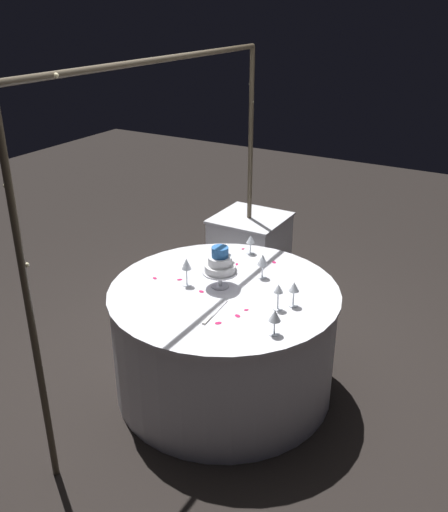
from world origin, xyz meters
The scene contains 22 objects.
ground_plane centered at (0.00, 0.00, 0.00)m, with size 12.00×12.00×0.00m, color black.
decorative_arch centered at (0.00, 0.42, 1.40)m, with size 2.30×0.06×2.09m.
main_table centered at (0.00, 0.00, 0.37)m, with size 1.44×1.44×0.74m.
side_table centered at (1.14, 0.42, 0.39)m, with size 0.55×0.55×0.77m.
tiered_cake centered at (0.02, 0.04, 0.89)m, with size 0.22×0.22×0.27m.
wine_glass_0 centered at (0.27, -0.13, 0.86)m, with size 0.07×0.07×0.17m.
wine_glass_1 centered at (-0.05, -0.39, 0.86)m, with size 0.06×0.06×0.16m.
wine_glass_2 centered at (-0.30, -0.49, 0.85)m, with size 0.07×0.07×0.15m.
wine_glass_3 centered at (0.57, 0.11, 0.84)m, with size 0.06×0.06×0.14m.
wine_glass_4 centered at (-0.06, 0.23, 0.88)m, with size 0.06×0.06×0.19m.
wine_glass_5 centered at (0.03, -0.45, 0.86)m, with size 0.06×0.06×0.16m.
cake_knife centered at (-0.29, -0.10, 0.74)m, with size 0.30×0.05×0.01m.
rose_petal_0 centered at (-0.15, -0.24, 0.74)m, with size 0.03×0.02×0.00m, color #C61951.
rose_petal_1 centered at (-0.09, 0.46, 0.74)m, with size 0.03×0.02×0.00m, color #C61951.
rose_petal_2 centered at (-0.09, 0.11, 0.74)m, with size 0.04×0.03×0.00m, color #C61951.
rose_petal_3 centered at (0.24, 0.20, 0.74)m, with size 0.04×0.03×0.00m, color #C61951.
rose_petal_4 centered at (-0.24, -0.23, 0.74)m, with size 0.04×0.03×0.00m, color #C61951.
rose_petal_5 centered at (0.61, 0.19, 0.74)m, with size 0.03×0.02×0.00m, color #C61951.
rose_petal_6 centered at (0.51, -0.10, 0.74)m, with size 0.04×0.03×0.00m, color #C61951.
rose_petal_7 centered at (-0.36, -0.17, 0.74)m, with size 0.04×0.03×0.00m, color #C61951.
rose_petal_8 centered at (-0.03, 0.31, 0.74)m, with size 0.03×0.02×0.00m, color #C61951.
rose_petal_9 centered at (0.36, 0.11, 0.74)m, with size 0.03×0.02×0.00m, color #C61951.
Camera 1 is at (-2.66, -1.55, 2.39)m, focal length 39.49 mm.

